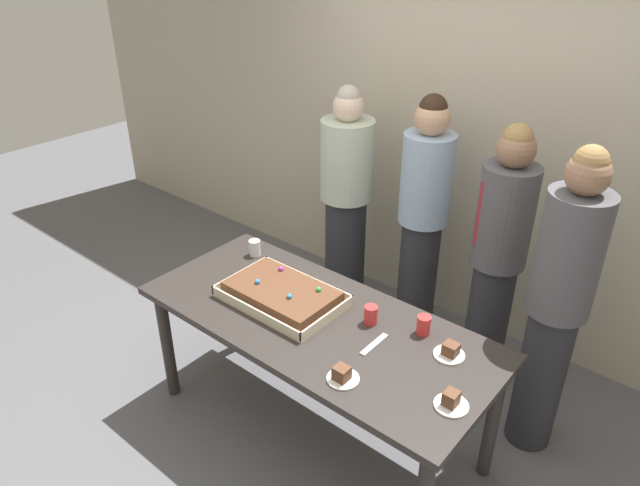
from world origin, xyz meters
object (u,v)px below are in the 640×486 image
at_px(cake_server_utensil, 374,344).
at_px(person_striped_tie_right, 423,218).
at_px(person_green_shirt_behind, 498,258).
at_px(plated_slice_near_left, 450,352).
at_px(person_far_right_suit, 558,303).
at_px(plated_slice_far_left, 451,402).
at_px(drink_cup_nearest, 424,325).
at_px(party_table, 316,333).
at_px(plated_slice_near_right, 342,376).
at_px(drink_cup_middle, 255,248).
at_px(person_serving_front, 346,201).
at_px(drink_cup_far_end, 371,315).
at_px(sheet_cake, 282,294).

height_order(cake_server_utensil, person_striped_tie_right, person_striped_tie_right).
relative_size(cake_server_utensil, person_green_shirt_behind, 0.12).
relative_size(plated_slice_near_left, person_green_shirt_behind, 0.09).
bearing_deg(person_far_right_suit, plated_slice_near_left, 31.75).
relative_size(plated_slice_far_left, drink_cup_nearest, 1.50).
relative_size(party_table, plated_slice_near_right, 12.84).
height_order(plated_slice_near_right, plated_slice_far_left, same).
height_order(drink_cup_nearest, cake_server_utensil, drink_cup_nearest).
distance_m(drink_cup_middle, person_serving_front, 0.86).
bearing_deg(plated_slice_near_right, person_striped_tie_right, 107.73).
relative_size(party_table, cake_server_utensil, 9.63).
distance_m(plated_slice_near_left, drink_cup_far_end, 0.44).
bearing_deg(drink_cup_middle, person_green_shirt_behind, 31.77).
relative_size(drink_cup_far_end, person_green_shirt_behind, 0.06).
height_order(plated_slice_near_left, drink_cup_far_end, drink_cup_far_end).
xyz_separation_m(drink_cup_middle, cake_server_utensil, (1.07, -0.25, -0.05)).
relative_size(plated_slice_far_left, person_striped_tie_right, 0.09).
bearing_deg(plated_slice_near_right, plated_slice_far_left, 20.47).
bearing_deg(drink_cup_nearest, sheet_cake, -161.87).
bearing_deg(party_table, person_green_shirt_behind, 63.42).
height_order(drink_cup_nearest, person_far_right_suit, person_far_right_suit).
xyz_separation_m(drink_cup_far_end, person_striped_tie_right, (-0.31, 1.01, 0.06)).
xyz_separation_m(plated_slice_near_left, person_serving_front, (-1.35, 0.94, 0.05)).
relative_size(plated_slice_near_right, person_striped_tie_right, 0.09).
relative_size(sheet_cake, person_serving_front, 0.39).
distance_m(party_table, plated_slice_far_left, 0.86).
bearing_deg(plated_slice_near_left, person_striped_tie_right, 127.37).
height_order(person_green_shirt_behind, person_far_right_suit, person_far_right_suit).
xyz_separation_m(plated_slice_near_left, person_far_right_suit, (0.29, 0.55, 0.11)).
xyz_separation_m(party_table, sheet_cake, (-0.25, 0.01, 0.13)).
bearing_deg(person_serving_front, party_table, 10.18).
distance_m(drink_cup_far_end, person_serving_front, 1.33).
bearing_deg(cake_server_utensil, plated_slice_near_left, 27.07).
relative_size(person_serving_front, person_far_right_suit, 0.96).
bearing_deg(cake_server_utensil, plated_slice_far_left, -14.57).
relative_size(plated_slice_near_left, drink_cup_nearest, 1.50).
distance_m(plated_slice_near_left, person_far_right_suit, 0.63).
xyz_separation_m(plated_slice_near_right, person_striped_tie_right, (-0.46, 1.44, 0.09)).
bearing_deg(plated_slice_near_right, drink_cup_middle, 153.82).
relative_size(plated_slice_near_left, drink_cup_far_end, 1.50).
height_order(person_serving_front, person_far_right_suit, person_far_right_suit).
relative_size(plated_slice_far_left, drink_cup_middle, 1.50).
relative_size(party_table, drink_cup_far_end, 19.26).
height_order(plated_slice_near_left, cake_server_utensil, plated_slice_near_left).
bearing_deg(person_far_right_suit, sheet_cake, -0.00).
relative_size(sheet_cake, person_green_shirt_behind, 0.39).
xyz_separation_m(drink_cup_nearest, person_serving_front, (-1.16, 0.87, 0.02)).
relative_size(plated_slice_near_left, plated_slice_near_right, 1.00).
distance_m(sheet_cake, plated_slice_far_left, 1.10).
height_order(plated_slice_near_left, person_green_shirt_behind, person_green_shirt_behind).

